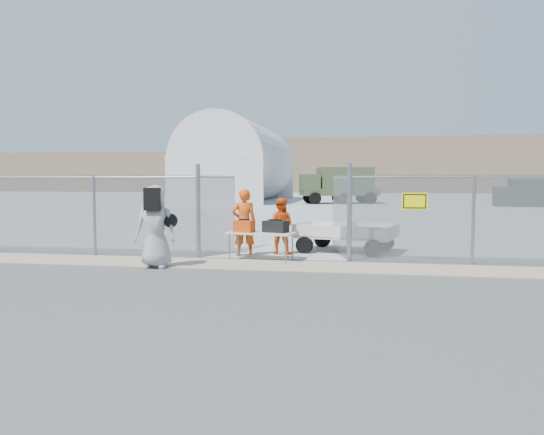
% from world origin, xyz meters
% --- Properties ---
extents(ground, '(160.00, 160.00, 0.00)m').
position_xyz_m(ground, '(0.00, 0.00, 0.00)').
color(ground, '#4D4D4D').
extents(tarmac_inside, '(160.00, 80.00, 0.01)m').
position_xyz_m(tarmac_inside, '(0.00, 42.00, 0.01)').
color(tarmac_inside, '#AAAAAA').
rests_on(tarmac_inside, ground).
extents(dirt_strip, '(44.00, 1.60, 0.01)m').
position_xyz_m(dirt_strip, '(0.00, 1.00, 0.01)').
color(dirt_strip, tan).
rests_on(dirt_strip, ground).
extents(distant_hills, '(140.00, 6.00, 9.00)m').
position_xyz_m(distant_hills, '(5.00, 78.00, 4.50)').
color(distant_hills, '#7F684F').
rests_on(distant_hills, ground).
extents(chain_link_fence, '(40.00, 0.20, 2.20)m').
position_xyz_m(chain_link_fence, '(0.00, 2.00, 1.10)').
color(chain_link_fence, gray).
rests_on(chain_link_fence, ground).
extents(quonset_hangar, '(9.00, 18.00, 8.00)m').
position_xyz_m(quonset_hangar, '(-10.00, 40.00, 4.00)').
color(quonset_hangar, silver).
rests_on(quonset_hangar, ground).
extents(folding_table, '(1.81, 0.99, 0.73)m').
position_xyz_m(folding_table, '(-0.26, 1.81, 0.37)').
color(folding_table, silver).
rests_on(folding_table, ground).
extents(orange_bag, '(0.55, 0.42, 0.31)m').
position_xyz_m(orange_bag, '(-0.69, 1.75, 0.88)').
color(orange_bag, '#ED460D').
rests_on(orange_bag, folding_table).
extents(black_duffel, '(0.70, 0.53, 0.30)m').
position_xyz_m(black_duffel, '(0.12, 1.83, 0.88)').
color(black_duffel, black).
rests_on(black_duffel, folding_table).
extents(security_worker_left, '(0.76, 0.59, 1.84)m').
position_xyz_m(security_worker_left, '(-0.85, 2.45, 0.92)').
color(security_worker_left, '#E55010').
rests_on(security_worker_left, ground).
extents(security_worker_right, '(0.85, 0.70, 1.58)m').
position_xyz_m(security_worker_right, '(0.06, 3.04, 0.79)').
color(security_worker_right, '#E55010').
rests_on(security_worker_right, ground).
extents(visitor, '(1.03, 0.73, 1.96)m').
position_xyz_m(visitor, '(-2.49, 0.23, 0.98)').
color(visitor, '#9E9E9E').
rests_on(visitor, ground).
extents(utility_trailer, '(3.94, 2.68, 0.87)m').
position_xyz_m(utility_trailer, '(1.86, 3.76, 0.44)').
color(utility_trailer, silver).
rests_on(utility_trailer, ground).
extents(military_truck, '(7.14, 4.44, 3.20)m').
position_xyz_m(military_truck, '(0.13, 35.69, 1.60)').
color(military_truck, '#425130').
rests_on(military_truck, ground).
extents(parked_vehicle_near, '(4.76, 2.42, 2.09)m').
position_xyz_m(parked_vehicle_near, '(14.80, 32.68, 1.04)').
color(parked_vehicle_near, '#343933').
rests_on(parked_vehicle_near, ground).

